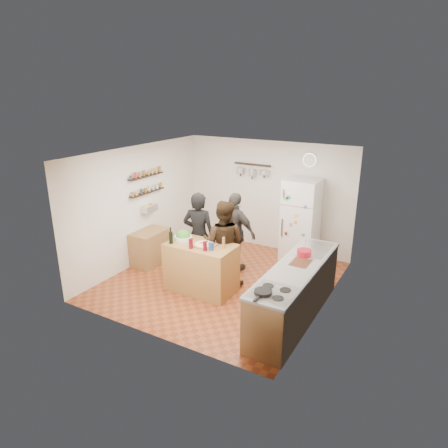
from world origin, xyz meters
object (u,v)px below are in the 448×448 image
Objects in this scene: red_bowl at (304,253)px; person_center at (223,243)px; wine_bottle at (171,238)px; wall_clock at (310,160)px; pepper_mill at (224,244)px; person_left at (199,235)px; counter_run at (295,293)px; fridge at (301,221)px; person_back at (235,233)px; salad_bowl at (183,238)px; skillet at (263,292)px; salt_canister at (211,246)px; prep_island at (201,267)px; side_table at (150,247)px.

person_center is at bearing -179.98° from red_bowl.
wine_bottle is 0.73× the size of wall_clock.
pepper_mill is at bearing 15.87° from wine_bottle.
counter_run is (2.20, -0.54, -0.42)m from person_left.
pepper_mill is 1.50m from counter_run.
person_center is at bearing -115.54° from fridge.
person_left is 2.31m from counter_run.
pepper_mill is at bearing 116.00° from person_back.
salad_bowl is 2.46m from skillet.
salad_bowl is 0.20× the size of person_back.
person_center reaches higher than salt_canister.
person_left is at bearing 81.89° from salad_bowl.
fridge is 1.29m from wall_clock.
fridge is at bearing 108.06° from counter_run.
person_center is (0.23, 0.43, 0.38)m from prep_island.
person_left is 0.96× the size of fridge.
fridge reaches higher than wine_bottle.
wine_bottle is at bearing -31.53° from side_table.
counter_run is 0.71m from red_bowl.
fridge is 3.28m from side_table.
person_back is at bearing 98.14° from salt_canister.
salt_canister is 0.05× the size of counter_run.
prep_island is 5.09× the size of red_bowl.
wine_bottle is at bearing -164.28° from red_bowl.
wall_clock is at bearing 66.96° from prep_island.
person_back is 1.52m from fridge.
skillet is at bearing 135.05° from person_back.
pepper_mill is at bearing 6.34° from prep_island.
person_left reaches higher than red_bowl.
red_bowl reaches higher than skillet.
prep_island is at bearing 158.20° from salt_canister.
wine_bottle reaches higher than prep_island.
pepper_mill is at bearing 48.58° from salt_canister.
salt_canister reaches higher than skillet.
person_left is 0.66× the size of counter_run.
fridge reaches higher than prep_island.
person_back reaches higher than salad_bowl.
wine_bottle is at bearing -176.00° from counter_run.
wine_bottle is 0.88× the size of skillet.
person_back is 2.06× the size of side_table.
counter_run is (1.72, -1.13, -0.37)m from person_back.
person_center is 2.67m from wall_clock.
side_table is (-3.34, 1.57, -0.58)m from skillet.
counter_run is (2.34, 0.16, -0.57)m from wine_bottle.
wine_bottle is at bearing -122.92° from fridge.
side_table is (-2.05, 0.40, -0.63)m from pepper_mill.
pepper_mill is 1.74m from skillet.
pepper_mill is 0.23m from salt_canister.
side_table is (-1.10, 0.67, -0.65)m from wine_bottle.
person_center is 6.63× the size of skillet.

